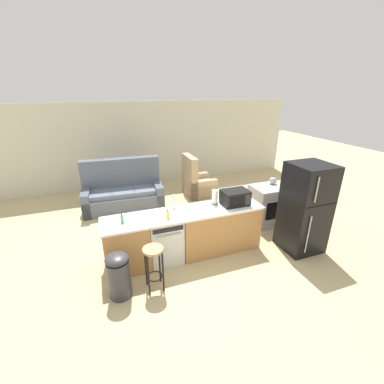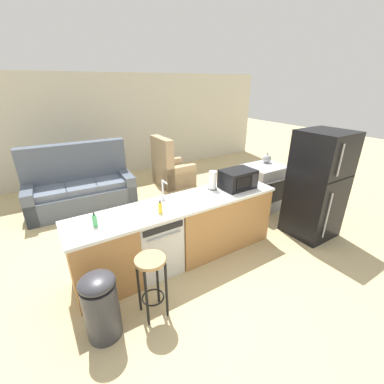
{
  "view_description": "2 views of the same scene",
  "coord_description": "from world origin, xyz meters",
  "views": [
    {
      "loc": [
        -1.15,
        -3.91,
        2.97
      ],
      "look_at": [
        0.44,
        0.43,
        1.08
      ],
      "focal_mm": 24.0,
      "sensor_mm": 36.0,
      "label": 1
    },
    {
      "loc": [
        -1.36,
        -2.69,
        2.39
      ],
      "look_at": [
        0.48,
        0.22,
        0.9
      ],
      "focal_mm": 24.0,
      "sensor_mm": 36.0,
      "label": 2
    }
  ],
  "objects": [
    {
      "name": "ground_plane",
      "position": [
        0.0,
        0.0,
        0.0
      ],
      "size": [
        24.0,
        24.0,
        0.0
      ],
      "primitive_type": "plane",
      "color": "tan"
    },
    {
      "name": "wall_back",
      "position": [
        0.3,
        4.2,
        1.3
      ],
      "size": [
        10.0,
        0.06,
        2.6
      ],
      "color": "beige",
      "rests_on": "ground_plane"
    },
    {
      "name": "kitchen_counter",
      "position": [
        0.24,
        0.0,
        0.42
      ],
      "size": [
        2.94,
        0.66,
        0.9
      ],
      "color": "#B77F47",
      "rests_on": "ground_plane"
    },
    {
      "name": "dishwasher",
      "position": [
        -0.25,
        -0.0,
        0.42
      ],
      "size": [
        0.58,
        0.61,
        0.84
      ],
      "color": "silver",
      "rests_on": "ground_plane"
    },
    {
      "name": "stove_range",
      "position": [
        2.35,
        0.55,
        0.45
      ],
      "size": [
        0.76,
        0.68,
        0.9
      ],
      "color": "#A8AAB2",
      "rests_on": "ground_plane"
    },
    {
      "name": "refrigerator",
      "position": [
        2.35,
        -0.55,
        0.86
      ],
      "size": [
        0.72,
        0.73,
        1.73
      ],
      "color": "black",
      "rests_on": "ground_plane"
    },
    {
      "name": "microwave",
      "position": [
        1.15,
        -0.0,
        1.04
      ],
      "size": [
        0.5,
        0.37,
        0.28
      ],
      "color": "black",
      "rests_on": "kitchen_counter"
    },
    {
      "name": "sink_faucet",
      "position": [
        -0.01,
        0.17,
        1.03
      ],
      "size": [
        0.07,
        0.18,
        0.3
      ],
      "color": "silver",
      "rests_on": "kitchen_counter"
    },
    {
      "name": "paper_towel_roll",
      "position": [
        0.79,
        0.15,
        1.04
      ],
      "size": [
        0.14,
        0.14,
        0.28
      ],
      "color": "#4C4C51",
      "rests_on": "kitchen_counter"
    },
    {
      "name": "soap_bottle",
      "position": [
        -0.2,
        -0.14,
        0.97
      ],
      "size": [
        0.06,
        0.06,
        0.18
      ],
      "color": "yellow",
      "rests_on": "kitchen_counter"
    },
    {
      "name": "dish_soap_bottle",
      "position": [
        -0.95,
        -0.02,
        0.97
      ],
      "size": [
        0.06,
        0.06,
        0.18
      ],
      "color": "#4CB266",
      "rests_on": "kitchen_counter"
    },
    {
      "name": "kettle",
      "position": [
        2.52,
        0.68,
        0.99
      ],
      "size": [
        0.21,
        0.17,
        0.19
      ],
      "color": "#B2B2B7",
      "rests_on": "stove_range"
    },
    {
      "name": "bar_stool",
      "position": [
        -0.59,
        -0.68,
        0.54
      ],
      "size": [
        0.32,
        0.32,
        0.74
      ],
      "color": "tan",
      "rests_on": "ground_plane"
    },
    {
      "name": "trash_bin",
      "position": [
        -1.12,
        -0.65,
        0.38
      ],
      "size": [
        0.35,
        0.35,
        0.74
      ],
      "color": "#333338",
      "rests_on": "ground_plane"
    },
    {
      "name": "couch",
      "position": [
        -0.71,
        2.6,
        0.39
      ],
      "size": [
        2.05,
        1.01,
        1.27
      ],
      "color": "#515B6B",
      "rests_on": "ground_plane"
    },
    {
      "name": "armchair",
      "position": [
        1.39,
        2.68,
        0.35
      ],
      "size": [
        0.8,
        0.85,
        1.2
      ],
      "color": "tan",
      "rests_on": "ground_plane"
    }
  ]
}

